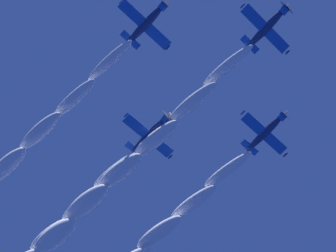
{
  "coord_description": "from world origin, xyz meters",
  "views": [
    {
      "loc": [
        9.24,
        16.73,
        2.09
      ],
      "look_at": [
        11.35,
        -16.7,
        73.55
      ],
      "focal_mm": 66.22,
      "sensor_mm": 36.0,
      "label": 1
    }
  ],
  "objects": [
    {
      "name": "airplane_lead",
      "position": [
        -1.72,
        -5.28,
        76.46
      ],
      "size": [
        6.96,
        7.03,
        2.97
      ],
      "color": "navy"
    },
    {
      "name": "airplane_left_wingman",
      "position": [
        -1.41,
        -18.86,
        74.84
      ],
      "size": [
        6.96,
        7.03,
        2.82
      ],
      "color": "navy"
    },
    {
      "name": "airplane_right_wingman",
      "position": [
        13.13,
        -4.11,
        77.54
      ],
      "size": [
        6.93,
        7.07,
        2.79
      ],
      "color": "navy"
    },
    {
      "name": "airplane_slot_tail",
      "position": [
        13.71,
        -18.21,
        74.81
      ],
      "size": [
        6.94,
        7.06,
        2.82
      ],
      "color": "navy"
    },
    {
      "name": "smoke_trail_lead",
      "position": [
        19.21,
        -23.51,
        72.41
      ],
      "size": [
        31.72,
        28.1,
        7.95
      ],
      "color": "white"
    }
  ]
}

